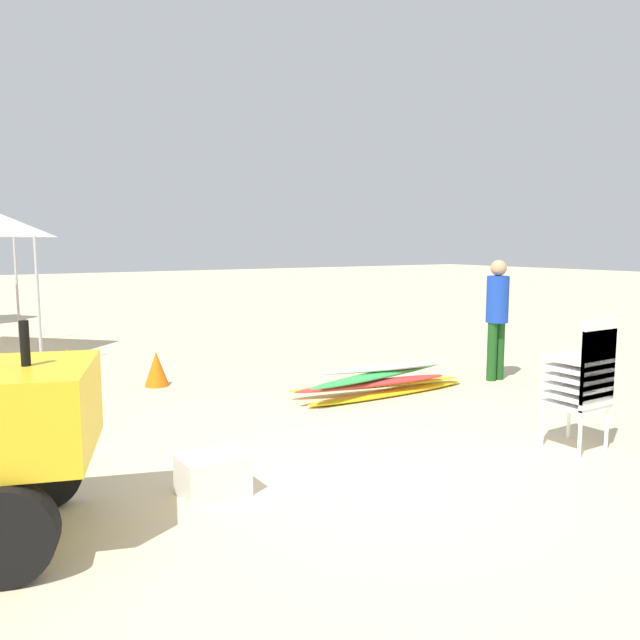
% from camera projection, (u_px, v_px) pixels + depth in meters
% --- Properties ---
extents(ground, '(80.00, 80.00, 0.00)m').
position_uv_depth(ground, '(362.00, 478.00, 5.27)').
color(ground, beige).
extents(stacked_plastic_chairs, '(0.48, 0.48, 1.29)m').
position_uv_depth(stacked_plastic_chairs, '(586.00, 375.00, 5.87)').
color(stacked_plastic_chairs, white).
rests_on(stacked_plastic_chairs, ground).
extents(surfboard_pile, '(2.70, 0.87, 0.40)m').
position_uv_depth(surfboard_pile, '(382.00, 381.00, 8.13)').
color(surfboard_pile, yellow).
rests_on(surfboard_pile, ground).
extents(lifeguard_near_center, '(0.32, 0.32, 1.76)m').
position_uv_depth(lifeguard_near_center, '(497.00, 311.00, 8.94)').
color(lifeguard_near_center, '#194C19').
rests_on(lifeguard_near_center, ground).
extents(traffic_cone_near, '(0.34, 0.34, 0.49)m').
position_uv_depth(traffic_cone_near, '(156.00, 369.00, 8.65)').
color(traffic_cone_near, orange).
rests_on(traffic_cone_near, ground).
extents(traffic_cone_far, '(0.38, 0.38, 0.55)m').
position_uv_depth(traffic_cone_far, '(67.00, 368.00, 8.55)').
color(traffic_cone_far, orange).
rests_on(traffic_cone_far, ground).
extents(cooler_box, '(0.52, 0.39, 0.32)m').
position_uv_depth(cooler_box, '(213.00, 475.00, 4.91)').
color(cooler_box, white).
rests_on(cooler_box, ground).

